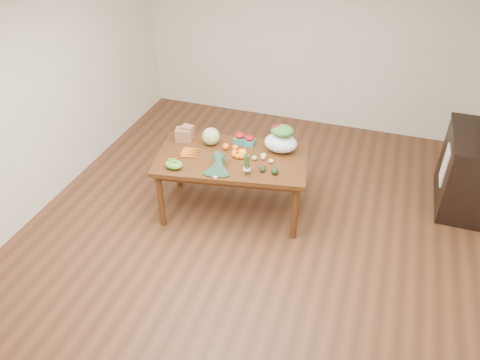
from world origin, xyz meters
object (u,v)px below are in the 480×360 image
(dining_table, at_px, (232,184))
(salad_bag, at_px, (281,140))
(cabinet, at_px, (466,170))
(paper_bag, at_px, (184,133))
(cabbage, at_px, (211,136))
(mandarin_cluster, at_px, (240,153))
(kale_bunch, at_px, (217,166))
(asparagus_bundle, at_px, (247,164))

(dining_table, height_order, salad_bag, salad_bag)
(cabinet, distance_m, paper_bag, 3.32)
(cabbage, bearing_deg, salad_bag, 7.76)
(mandarin_cluster, relative_size, kale_bunch, 0.45)
(kale_bunch, bearing_deg, cabinet, 17.36)
(salad_bag, bearing_deg, cabbage, -172.24)
(dining_table, distance_m, salad_bag, 0.76)
(cabinet, relative_size, cabbage, 5.01)
(dining_table, bearing_deg, cabbage, 140.16)
(cabbage, bearing_deg, cabinet, 15.96)
(paper_bag, xyz_separation_m, asparagus_bundle, (0.91, -0.43, 0.04))
(cabbage, xyz_separation_m, salad_bag, (0.79, 0.11, 0.04))
(dining_table, height_order, mandarin_cluster, mandarin_cluster)
(cabbage, distance_m, asparagus_bundle, 0.73)
(paper_bag, height_order, cabbage, cabbage)
(dining_table, relative_size, cabbage, 8.09)
(salad_bag, bearing_deg, kale_bunch, -129.57)
(asparagus_bundle, bearing_deg, dining_table, 124.19)
(dining_table, distance_m, asparagus_bundle, 0.62)
(dining_table, xyz_separation_m, mandarin_cluster, (0.09, 0.04, 0.42))
(cabbage, bearing_deg, kale_bunch, -62.73)
(dining_table, bearing_deg, cabinet, 11.39)
(asparagus_bundle, xyz_separation_m, salad_bag, (0.22, 0.56, 0.02))
(cabinet, bearing_deg, cabbage, -164.04)
(dining_table, relative_size, kale_bunch, 4.12)
(kale_bunch, relative_size, asparagus_bundle, 1.60)
(cabbage, distance_m, kale_bunch, 0.59)
(asparagus_bundle, bearing_deg, kale_bunch, -176.00)
(mandarin_cluster, distance_m, salad_bag, 0.47)
(cabbage, relative_size, salad_bag, 0.55)
(asparagus_bundle, height_order, salad_bag, salad_bag)
(paper_bag, height_order, mandarin_cluster, paper_bag)
(dining_table, height_order, paper_bag, paper_bag)
(paper_bag, bearing_deg, salad_bag, 6.35)
(mandarin_cluster, bearing_deg, salad_bag, 32.25)
(cabinet, height_order, cabbage, cabbage)
(dining_table, distance_m, cabbage, 0.60)
(cabinet, xyz_separation_m, kale_bunch, (-2.59, -1.34, 0.36))
(mandarin_cluster, distance_m, asparagus_bundle, 0.36)
(cabbage, distance_m, mandarin_cluster, 0.43)
(dining_table, relative_size, salad_bag, 4.46)
(cabbage, relative_size, asparagus_bundle, 0.81)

